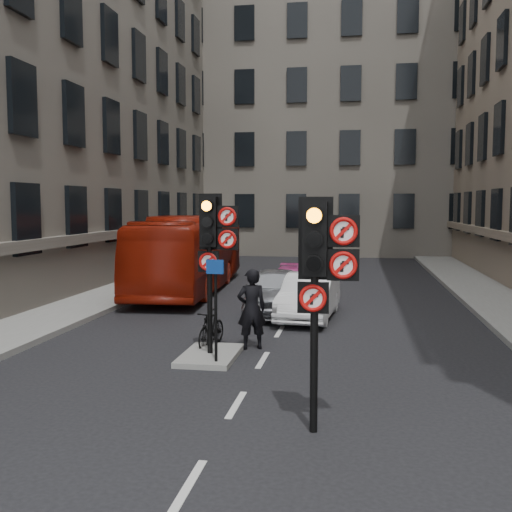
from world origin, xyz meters
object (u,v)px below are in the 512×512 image
(info_sign, at_px, (216,296))
(car_pink, at_px, (292,285))
(car_silver, at_px, (274,291))
(motorcycle, at_px, (211,328))
(car_white, at_px, (309,296))
(signal_far, at_px, (213,238))
(signal_near, at_px, (321,264))
(bus_red, at_px, (190,253))
(motorcyclist, at_px, (252,309))

(info_sign, bearing_deg, car_pink, 87.28)
(car_silver, xyz_separation_m, motorcycle, (-0.92, -4.64, -0.26))
(car_white, relative_size, car_pink, 0.96)
(signal_far, xyz_separation_m, motorcycle, (-0.30, 1.01, -2.24))
(motorcycle, bearing_deg, car_white, 72.14)
(car_pink, bearing_deg, info_sign, -92.59)
(signal_near, height_order, bus_red, signal_near)
(car_white, xyz_separation_m, motorcycle, (-2.06, -4.05, -0.21))
(car_silver, distance_m, motorcyclist, 4.65)
(bus_red, bearing_deg, car_silver, -51.77)
(car_white, distance_m, car_pink, 2.84)
(signal_near, height_order, car_white, signal_near)
(motorcyclist, distance_m, info_sign, 1.86)
(signal_far, distance_m, motorcycle, 2.47)
(car_white, bearing_deg, motorcyclist, -100.03)
(bus_red, xyz_separation_m, info_sign, (3.60, -10.87, 0.03))
(signal_near, bearing_deg, car_silver, 101.61)
(car_pink, bearing_deg, motorcyclist, -89.82)
(signal_near, relative_size, car_pink, 0.84)
(car_white, bearing_deg, motorcycle, -112.21)
(signal_far, relative_size, car_silver, 0.84)
(motorcyclist, bearing_deg, car_white, -126.53)
(signal_near, distance_m, car_silver, 10.02)
(car_white, xyz_separation_m, bus_red, (-5.14, 5.11, 0.82))
(motorcycle, bearing_deg, car_silver, 87.83)
(signal_far, height_order, motorcyclist, signal_far)
(car_silver, height_order, car_pink, car_silver)
(bus_red, distance_m, info_sign, 11.45)
(motorcycle, xyz_separation_m, motorcyclist, (0.99, 0.00, 0.50))
(info_sign, bearing_deg, motorcycle, 109.03)
(signal_far, relative_size, motorcycle, 2.32)
(signal_far, relative_size, car_white, 0.87)
(car_silver, bearing_deg, signal_far, -98.96)
(car_silver, xyz_separation_m, bus_red, (-4.00, 4.53, 0.78))
(bus_red, distance_m, motorcyclist, 10.05)
(bus_red, relative_size, motorcycle, 6.99)
(signal_near, bearing_deg, car_white, 95.33)
(signal_near, distance_m, motorcycle, 6.16)
(signal_near, height_order, motorcycle, signal_near)
(info_sign, bearing_deg, motorcyclist, 76.64)
(bus_red, bearing_deg, motorcyclist, -69.30)
(car_white, distance_m, motorcycle, 4.55)
(signal_near, bearing_deg, signal_far, 123.02)
(car_silver, xyz_separation_m, info_sign, (-0.40, -6.35, 0.80))
(signal_far, xyz_separation_m, info_sign, (0.21, -0.70, -1.17))
(car_pink, bearing_deg, signal_near, -79.66)
(car_pink, relative_size, info_sign, 1.96)
(bus_red, xyz_separation_m, motorcycle, (3.09, -9.17, -1.04))
(car_white, distance_m, motorcyclist, 4.20)
(signal_far, height_order, car_pink, signal_far)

